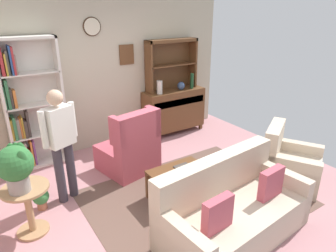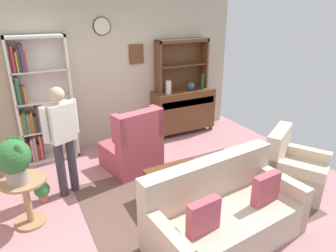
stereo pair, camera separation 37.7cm
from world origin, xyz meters
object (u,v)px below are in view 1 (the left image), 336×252
object	(u,v)px
couch_floral	(232,211)
coffee_table	(179,175)
bookshelf	(29,108)
potted_plant_large	(16,165)
bottle_wine	(192,81)
wingback_chair	(130,149)
plant_stand	(28,205)
vase_round	(181,86)
sideboard_hutch	(171,58)
person_reading	(61,139)
armchair_floral	(289,165)
sideboard	(174,109)
vase_tall	(160,87)
book_stack	(182,170)
potted_plant_small	(41,197)

from	to	relation	value
couch_floral	coffee_table	xyz separation A→B (m)	(-0.08, 0.94, 0.04)
bookshelf	potted_plant_large	distance (m)	1.81
bottle_wine	coffee_table	size ratio (longest dim) A/B	0.39
wingback_chair	plant_stand	distance (m)	1.75
bookshelf	wingback_chair	bearing A→B (deg)	-41.10
coffee_table	couch_floral	bearing A→B (deg)	-85.07
vase_round	sideboard_hutch	bearing A→B (deg)	126.48
person_reading	plant_stand	bearing A→B (deg)	-140.76
vase_round	armchair_floral	bearing A→B (deg)	-85.41
wingback_chair	bottle_wine	bearing A→B (deg)	25.27
couch_floral	wingback_chair	distance (m)	1.98
sideboard	sideboard_hutch	bearing A→B (deg)	90.00
person_reading	sideboard_hutch	bearing A→B (deg)	26.43
vase_tall	wingback_chair	world-z (taller)	vase_tall
vase_round	armchair_floral	world-z (taller)	vase_round
armchair_floral	coffee_table	xyz separation A→B (m)	(-1.61, 0.59, 0.06)
vase_tall	plant_stand	bearing A→B (deg)	-150.60
plant_stand	sideboard_hutch	bearing A→B (deg)	28.98
bottle_wine	couch_floral	xyz separation A→B (m)	(-1.59, -2.85, -0.76)
wingback_chair	coffee_table	distance (m)	1.04
plant_stand	wingback_chair	bearing A→B (deg)	21.55
armchair_floral	plant_stand	bearing A→B (deg)	164.55
wingback_chair	book_stack	xyz separation A→B (m)	(0.22, -1.09, 0.09)
wingback_chair	person_reading	size ratio (longest dim) A/B	0.67
armchair_floral	book_stack	size ratio (longest dim) A/B	4.69
wingback_chair	book_stack	world-z (taller)	wingback_chair
coffee_table	person_reading	bearing A→B (deg)	147.62
bookshelf	bottle_wine	bearing A→B (deg)	-3.17
vase_tall	coffee_table	bearing A→B (deg)	-114.86
couch_floral	vase_tall	bearing A→B (deg)	74.23
vase_tall	book_stack	xyz separation A→B (m)	(-0.90, -2.00, -0.58)
vase_tall	wingback_chair	distance (m)	1.59
sideboard_hutch	plant_stand	distance (m)	3.78
vase_tall	vase_round	distance (m)	0.52
sideboard_hutch	couch_floral	distance (m)	3.51
sideboard_hutch	coffee_table	xyz separation A→B (m)	(-1.28, -2.11, -1.21)
vase_tall	couch_floral	distance (m)	3.07
plant_stand	sideboard	bearing A→B (deg)	27.43
bookshelf	plant_stand	size ratio (longest dim) A/B	3.41
couch_floral	wingback_chair	world-z (taller)	wingback_chair
bookshelf	potted_plant_small	world-z (taller)	bookshelf
vase_round	potted_plant_small	world-z (taller)	vase_round
wingback_chair	potted_plant_small	distance (m)	1.48
potted_plant_small	person_reading	world-z (taller)	person_reading
armchair_floral	potted_plant_small	world-z (taller)	armchair_floral
wingback_chair	vase_round	bearing A→B (deg)	29.27
bookshelf	potted_plant_small	bearing A→B (deg)	-99.38
plant_stand	book_stack	size ratio (longest dim) A/B	2.75
coffee_table	sideboard_hutch	bearing A→B (deg)	58.76
sideboard_hutch	person_reading	size ratio (longest dim) A/B	0.71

